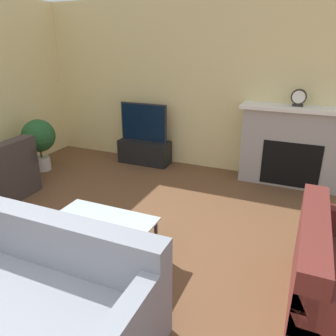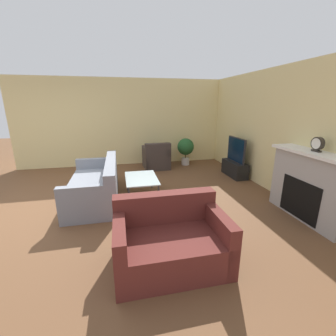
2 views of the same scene
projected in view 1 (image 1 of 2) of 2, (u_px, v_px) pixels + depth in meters
The scene contains 9 objects.
wall_back at pixel (198, 87), 5.33m from camera, with size 8.59×0.06×2.70m.
fireplace at pixel (294, 145), 4.82m from camera, with size 1.60×0.44×1.19m.
tv_stand at pixel (145, 152), 5.82m from camera, with size 0.91×0.35×0.41m.
tv at pixel (144, 122), 5.63m from camera, with size 0.85×0.06×0.66m.
couch_sectional at pixel (21, 298), 2.41m from camera, with size 2.07×0.94×0.82m.
armchair_by_window at pixel (0, 176), 4.54m from camera, with size 0.84×0.79×0.82m.
coffee_table at pixel (99, 226), 3.15m from camera, with size 1.02×0.66×0.43m.
potted_plant at pixel (39, 138), 5.38m from camera, with size 0.53×0.53×0.87m.
mantel_clock at pixel (299, 97), 4.58m from camera, with size 0.21×0.07×0.24m.
Camera 1 is at (1.71, -0.23, 2.06)m, focal length 35.00 mm.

